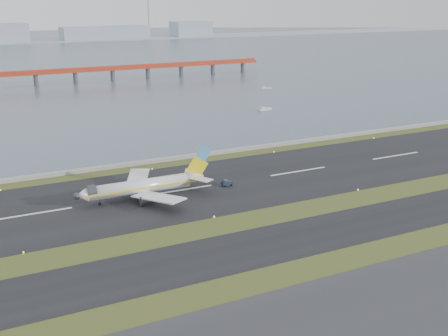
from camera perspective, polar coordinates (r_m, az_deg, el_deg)
The scene contains 11 objects.
ground at distance 132.84m, azimuth 0.40°, elevation -6.15°, with size 1000.00×1000.00×0.00m, color #314318.
taxiway_strip at distance 123.20m, azimuth 2.98°, elevation -8.08°, with size 1000.00×18.00×0.10m, color black.
runway_strip at distance 158.31m, azimuth -4.56°, elevation -2.30°, with size 1000.00×45.00×0.10m, color black.
seawall at distance 185.03m, azimuth -8.10°, elevation 0.59°, with size 1000.00×2.50×1.00m, color gray.
bay_water at distance 573.78m, azimuth -21.43°, elevation 10.63°, with size 1400.00×800.00×1.30m, color #42505F.
red_pier at distance 369.33m, azimuth -14.90°, elevation 9.45°, with size 260.00×5.00×10.20m.
far_shoreline at distance 733.42m, azimuth -21.77°, elevation 12.22°, with size 1400.00×80.00×60.50m.
airliner at distance 152.57m, azimuth -8.04°, elevation -1.81°, with size 38.52×32.89×12.80m.
pushback_tug at distance 161.39m, azimuth 0.25°, elevation -1.53°, with size 3.07×1.90×1.92m.
workboat_near at distance 271.71m, azimuth 4.13°, elevation 5.99°, with size 7.80×3.94×1.81m.
workboat_far at distance 336.22m, azimuth 4.27°, elevation 8.11°, with size 7.14×2.94×1.68m.
Camera 1 is at (-55.79, -108.67, 52.21)m, focal length 45.00 mm.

